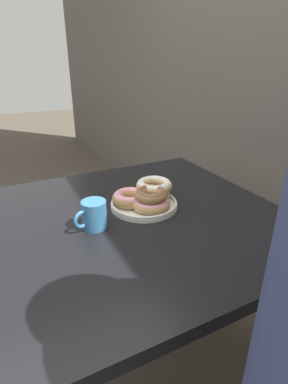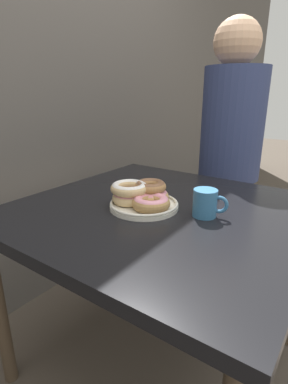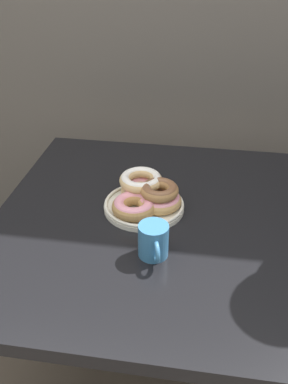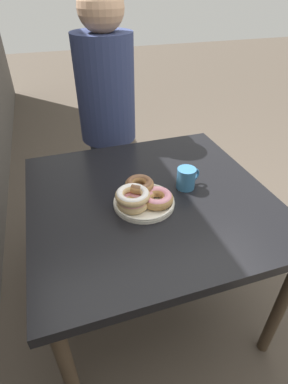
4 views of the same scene
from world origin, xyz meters
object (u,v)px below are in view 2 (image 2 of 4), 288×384
donut_plate (143,196)px  coffee_mug (206,203)px  person_figure (230,155)px  dining_table (161,225)px

donut_plate → coffee_mug: size_ratio=2.37×
donut_plate → person_figure: person_figure is taller
coffee_mug → donut_plate: bearing=103.9°
dining_table → coffee_mug: (0.01, -0.17, 0.12)m
dining_table → coffee_mug: 0.20m
dining_table → coffee_mug: coffee_mug is taller
donut_plate → person_figure: (0.77, -0.03, 0.02)m
coffee_mug → person_figure: person_figure is taller
donut_plate → coffee_mug: 0.22m
coffee_mug → person_figure: size_ratio=0.08×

